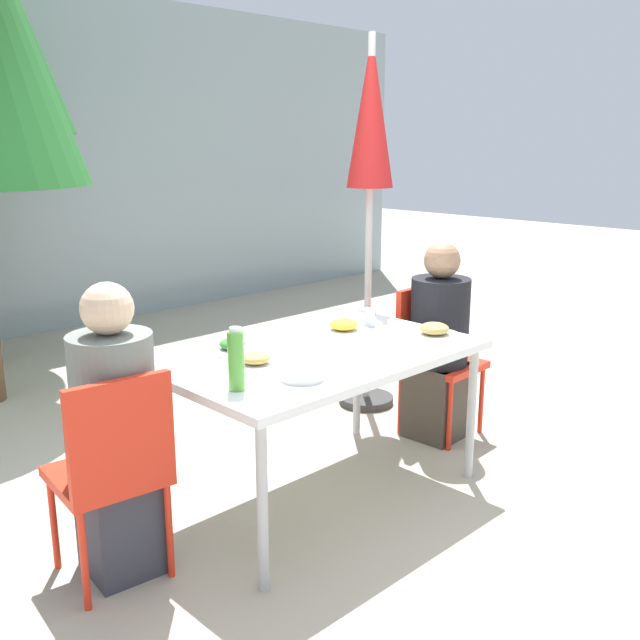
{
  "coord_description": "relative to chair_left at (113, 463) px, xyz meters",
  "views": [
    {
      "loc": [
        -2.23,
        -2.29,
        1.69
      ],
      "look_at": [
        0.0,
        0.0,
        0.89
      ],
      "focal_mm": 40.0,
      "sensor_mm": 36.0,
      "label": 1
    }
  ],
  "objects": [
    {
      "name": "drinking_cup",
      "position": [
        1.57,
        0.12,
        0.28
      ],
      "size": [
        0.07,
        0.07,
        0.09
      ],
      "color": "silver",
      "rests_on": "dining_table"
    },
    {
      "name": "person_right",
      "position": [
        2.05,
        0.01,
        0.04
      ],
      "size": [
        0.33,
        0.33,
        1.15
      ],
      "rotation": [
        0.0,
        0.0,
        -3.09
      ],
      "color": "#473D33",
      "rests_on": "ground"
    },
    {
      "name": "person_left",
      "position": [
        0.06,
        0.07,
        0.06
      ],
      "size": [
        0.32,
        0.32,
        1.19
      ],
      "rotation": [
        0.0,
        0.0,
        -0.11
      ],
      "color": "#383842",
      "rests_on": "ground"
    },
    {
      "name": "plate_0",
      "position": [
        0.69,
        -0.01,
        0.26
      ],
      "size": [
        0.24,
        0.24,
        0.07
      ],
      "color": "white",
      "rests_on": "dining_table"
    },
    {
      "name": "plate_2",
      "position": [
        1.64,
        -0.26,
        0.26
      ],
      "size": [
        0.27,
        0.27,
        0.07
      ],
      "color": "white",
      "rests_on": "dining_table"
    },
    {
      "name": "plate_1",
      "position": [
        0.76,
        0.24,
        0.25
      ],
      "size": [
        0.22,
        0.22,
        0.06
      ],
      "color": "white",
      "rests_on": "dining_table"
    },
    {
      "name": "bottle",
      "position": [
        0.45,
        -0.19,
        0.35
      ],
      "size": [
        0.07,
        0.07,
        0.25
      ],
      "color": "#51A338",
      "rests_on": "dining_table"
    },
    {
      "name": "ground_plane",
      "position": [
        1.06,
        -0.04,
        -0.51
      ],
      "size": [
        24.0,
        24.0,
        0.0
      ],
      "primitive_type": "plane",
      "color": "#B2A893"
    },
    {
      "name": "chair_right",
      "position": [
        2.1,
        0.09,
        0.0
      ],
      "size": [
        0.42,
        0.42,
        0.87
      ],
      "rotation": [
        0.0,
        0.0,
        -3.09
      ],
      "color": "red",
      "rests_on": "ground"
    },
    {
      "name": "salad_bowl",
      "position": [
        0.72,
        -0.28,
        0.26
      ],
      "size": [
        0.18,
        0.18,
        0.05
      ],
      "color": "white",
      "rests_on": "dining_table"
    },
    {
      "name": "closed_umbrella",
      "position": [
        2.16,
        0.66,
        1.18
      ],
      "size": [
        0.36,
        0.36,
        2.32
      ],
      "color": "#333333",
      "rests_on": "ground"
    },
    {
      "name": "dining_table",
      "position": [
        1.06,
        -0.04,
        0.18
      ],
      "size": [
        1.5,
        0.91,
        0.74
      ],
      "color": "white",
      "rests_on": "ground"
    },
    {
      "name": "plate_3",
      "position": [
        1.38,
        0.12,
        0.26
      ],
      "size": [
        0.27,
        0.27,
        0.07
      ],
      "color": "white",
      "rests_on": "dining_table"
    },
    {
      "name": "chair_left",
      "position": [
        0.0,
        0.0,
        0.0
      ],
      "size": [
        0.44,
        0.44,
        0.87
      ],
      "rotation": [
        0.0,
        0.0,
        -0.11
      ],
      "color": "red",
      "rests_on": "ground"
    }
  ]
}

